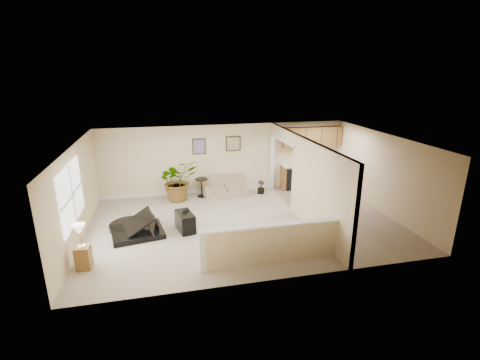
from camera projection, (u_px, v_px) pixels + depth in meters
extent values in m
plane|color=tan|center=(244.00, 223.00, 10.36)|extent=(9.00, 9.00, 0.00)
cube|color=beige|center=(225.00, 158.00, 12.77)|extent=(9.00, 0.04, 2.50)
cube|color=beige|center=(278.00, 227.00, 7.19)|extent=(9.00, 0.04, 2.50)
cube|color=beige|center=(76.00, 195.00, 9.03)|extent=(0.04, 6.00, 2.50)
cube|color=beige|center=(383.00, 173.00, 10.93)|extent=(0.04, 6.00, 2.50)
cube|color=silver|center=(244.00, 140.00, 9.60)|extent=(9.00, 6.00, 0.04)
cube|color=gray|center=(340.00, 214.00, 11.02)|extent=(2.70, 6.00, 0.01)
cube|color=beige|center=(320.00, 192.00, 9.24)|extent=(0.12, 3.60, 2.50)
cube|color=beige|center=(284.00, 134.00, 11.69)|extent=(0.12, 2.35, 0.40)
cube|color=beige|center=(273.00, 244.00, 8.11)|extent=(3.30, 0.12, 0.95)
cube|color=white|center=(274.00, 225.00, 7.96)|extent=(3.40, 0.22, 0.05)
cube|color=white|center=(203.00, 251.00, 7.75)|extent=(0.14, 0.14, 1.00)
cube|color=white|center=(71.00, 194.00, 8.51)|extent=(0.05, 2.15, 1.45)
cube|color=#3A2B15|center=(199.00, 146.00, 12.39)|extent=(0.48, 0.03, 0.58)
cube|color=#935D78|center=(199.00, 147.00, 12.37)|extent=(0.40, 0.01, 0.50)
cube|color=#3A2B15|center=(233.00, 144.00, 12.64)|extent=(0.55, 0.03, 0.55)
cube|color=silver|center=(233.00, 144.00, 12.62)|extent=(0.46, 0.01, 0.46)
cube|color=brown|center=(311.00, 176.00, 13.43)|extent=(2.30, 0.60, 0.90)
cube|color=beige|center=(311.00, 164.00, 13.28)|extent=(2.36, 0.65, 0.04)
cube|color=black|center=(291.00, 178.00, 13.26)|extent=(0.60, 0.60, 0.84)
cube|color=brown|center=(312.00, 137.00, 13.08)|extent=(2.30, 0.35, 0.75)
cube|color=black|center=(135.00, 210.00, 9.42)|extent=(1.54, 1.39, 0.28)
cylinder|color=black|center=(131.00, 204.00, 9.87)|extent=(1.16, 1.16, 0.28)
cube|color=white|center=(166.00, 209.00, 9.60)|extent=(0.37, 0.96, 0.02)
cube|color=black|center=(131.00, 201.00, 9.41)|extent=(1.24, 1.25, 0.63)
cube|color=black|center=(185.00, 222.00, 9.82)|extent=(0.56, 0.86, 0.53)
cube|color=tan|center=(225.00, 189.00, 12.62)|extent=(1.63, 1.05, 0.43)
cube|color=tan|center=(223.00, 175.00, 12.80)|extent=(1.56, 0.38, 0.45)
cube|color=tan|center=(206.00, 183.00, 12.39)|extent=(0.28, 0.89, 0.16)
cube|color=tan|center=(243.00, 180.00, 12.68)|extent=(0.28, 0.89, 0.16)
cylinder|color=black|center=(202.00, 196.00, 12.52)|extent=(0.33, 0.33, 0.03)
cylinder|color=black|center=(202.00, 188.00, 12.43)|extent=(0.03, 0.03, 0.65)
cylinder|color=black|center=(201.00, 179.00, 12.33)|extent=(0.46, 0.46, 0.03)
cylinder|color=black|center=(179.00, 196.00, 12.18)|extent=(0.41, 0.41, 0.29)
imported|color=#19551B|center=(178.00, 180.00, 12.00)|extent=(1.62, 1.53, 1.44)
cylinder|color=black|center=(261.00, 191.00, 12.82)|extent=(0.25, 0.25, 0.18)
imported|color=#19551B|center=(261.00, 187.00, 12.77)|extent=(0.32, 0.32, 0.49)
cube|color=brown|center=(83.00, 257.00, 7.93)|extent=(0.34, 0.34, 0.55)
cylinder|color=#B6983C|center=(82.00, 246.00, 7.84)|extent=(0.15, 0.15, 0.02)
cylinder|color=#B6983C|center=(81.00, 239.00, 7.78)|extent=(0.03, 0.03, 0.37)
cone|color=#FFF8D0|center=(79.00, 229.00, 7.71)|extent=(0.30, 0.30, 0.24)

